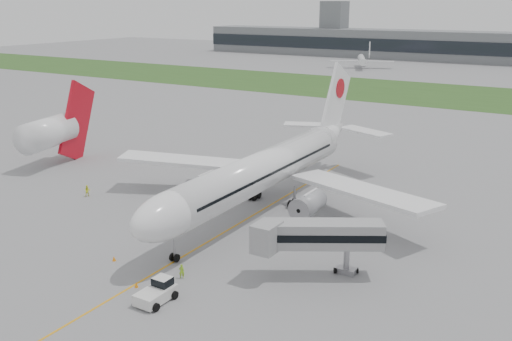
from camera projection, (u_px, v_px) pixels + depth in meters
The scene contains 13 objects.
ground at pixel (248, 218), 74.26m from camera, with size 600.00×600.00×0.00m, color gray.
apron_markings at pixel (226, 231), 70.16m from camera, with size 70.00×70.00×0.04m, color orange, non-canonical shape.
grass_strip at pixel (457, 96), 172.79m from camera, with size 600.00×50.00×0.02m, color #2D511E.
control_tower at pixel (333, 55), 309.40m from camera, with size 12.00×12.00×56.00m, color gray, non-canonical shape.
airliner at pixel (267, 168), 76.66m from camera, with size 48.13×53.95×17.88m.
pushback_tug at pixel (157, 291), 53.56m from camera, with size 2.74×4.02×2.04m.
jet_bridge at pixel (315, 235), 57.48m from camera, with size 12.06×9.42×6.02m.
safety_cone_left at pixel (114, 258), 61.98m from camera, with size 0.41×0.41×0.56m, color orange.
safety_cone_right at pixel (136, 285), 56.21m from camera, with size 0.40×0.40×0.54m, color orange.
ground_crew_near at pixel (182, 271), 57.95m from camera, with size 0.56×0.37×1.54m, color #8CCA21.
ground_crew_far at pixel (88, 191), 82.53m from camera, with size 0.82×0.64×1.68m, color #EDF729.
neighbor_aircraft at pixel (52, 131), 97.45m from camera, with size 7.50×18.40×14.84m.
distant_aircraft_left at pixel (361, 68), 245.53m from camera, with size 27.11×23.92×10.37m, color white, non-canonical shape.
Camera 1 is at (36.85, -58.90, 26.98)m, focal length 40.00 mm.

